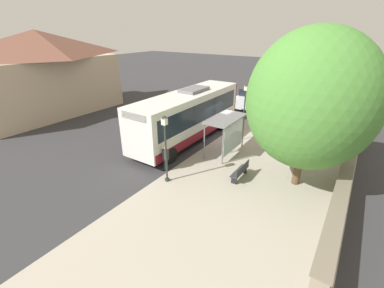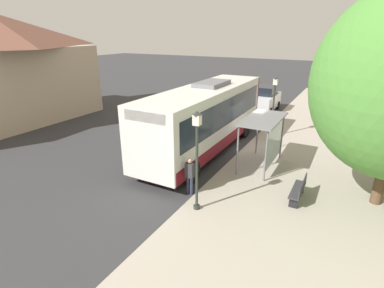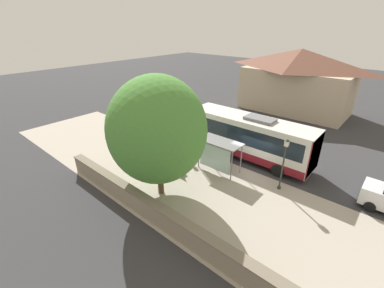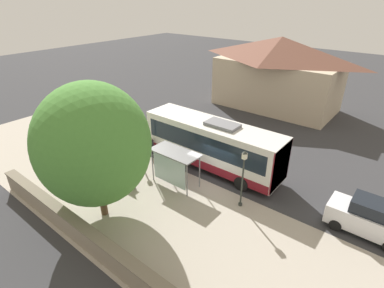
# 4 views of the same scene
# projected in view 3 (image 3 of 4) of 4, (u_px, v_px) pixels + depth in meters

# --- Properties ---
(ground_plane) EXTENTS (120.00, 120.00, 0.00)m
(ground_plane) POSITION_uv_depth(u_px,v_px,m) (251.00, 171.00, 19.71)
(ground_plane) COLOR #353538
(ground_plane) RESTS_ON ground
(sidewalk_plaza) EXTENTS (9.00, 44.00, 0.02)m
(sidewalk_plaza) POSITION_uv_depth(u_px,v_px,m) (217.00, 198.00, 16.64)
(sidewalk_plaza) COLOR #ADA393
(sidewalk_plaza) RESTS_ON ground
(stone_wall) EXTENTS (0.60, 20.00, 1.33)m
(stone_wall) POSITION_uv_depth(u_px,v_px,m) (173.00, 224.00, 13.59)
(stone_wall) COLOR gray
(stone_wall) RESTS_ON ground
(background_building) EXTENTS (7.19, 13.09, 7.53)m
(background_building) POSITION_uv_depth(u_px,v_px,m) (297.00, 80.00, 31.52)
(background_building) COLOR #C6B293
(background_building) RESTS_ON ground
(bus) EXTENTS (2.71, 10.46, 3.70)m
(bus) POSITION_uv_depth(u_px,v_px,m) (249.00, 136.00, 20.94)
(bus) COLOR silver
(bus) RESTS_ON ground
(bus_shelter) EXTENTS (1.58, 3.29, 2.44)m
(bus_shelter) POSITION_uv_depth(u_px,v_px,m) (219.00, 147.00, 18.90)
(bus_shelter) COLOR slate
(bus_shelter) RESTS_ON ground
(pedestrian) EXTENTS (0.34, 0.22, 1.58)m
(pedestrian) POSITION_uv_depth(u_px,v_px,m) (193.00, 138.00, 23.00)
(pedestrian) COLOR #2D3347
(pedestrian) RESTS_ON ground
(bench) EXTENTS (0.40, 1.64, 0.88)m
(bench) POSITION_uv_depth(u_px,v_px,m) (176.00, 165.00, 19.56)
(bench) COLOR #333338
(bench) RESTS_ON ground
(street_lamp_near) EXTENTS (0.28, 0.28, 3.75)m
(street_lamp_near) POSITION_uv_depth(u_px,v_px,m) (180.00, 124.00, 22.41)
(street_lamp_near) COLOR #2D332D
(street_lamp_near) RESTS_ON ground
(street_lamp_far) EXTENTS (0.28, 0.28, 3.75)m
(street_lamp_far) POSITION_uv_depth(u_px,v_px,m) (284.00, 160.00, 16.65)
(street_lamp_far) COLOR #2D332D
(street_lamp_far) RESTS_ON ground
(shade_tree) EXTENTS (5.99, 5.99, 7.83)m
(shade_tree) POSITION_uv_depth(u_px,v_px,m) (157.00, 130.00, 15.27)
(shade_tree) COLOR brown
(shade_tree) RESTS_ON ground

